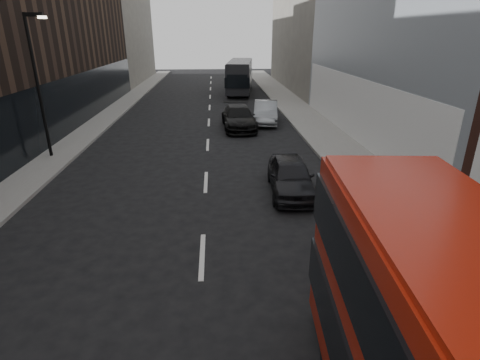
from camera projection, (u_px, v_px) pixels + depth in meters
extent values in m
cube|color=slate|center=(311.00, 123.00, 27.47)|extent=(3.00, 80.00, 0.15)
cube|color=slate|center=(96.00, 126.00, 26.51)|extent=(2.00, 80.00, 0.15)
cube|color=silver|center=(355.00, 108.00, 23.19)|extent=(0.35, 21.00, 3.80)
cube|color=#615B55|center=(311.00, 6.00, 42.07)|extent=(5.00, 24.00, 18.00)
cube|color=black|center=(55.00, 22.00, 28.39)|extent=(5.00, 24.00, 14.00)
cube|color=#615B55|center=(122.00, 31.00, 48.99)|extent=(5.00, 20.00, 13.00)
cylinder|color=black|center=(38.00, 89.00, 18.68)|extent=(0.16, 0.16, 7.00)
cube|color=black|center=(33.00, 14.00, 17.46)|extent=(0.90, 0.15, 0.18)
cube|color=#FFF2CC|center=(42.00, 17.00, 17.53)|extent=(0.35, 0.22, 0.12)
cube|color=black|center=(363.00, 252.00, 8.34)|extent=(1.91, 0.24, 1.26)
cylinder|color=black|center=(332.00, 360.00, 7.14)|extent=(0.35, 0.92, 0.90)
cube|color=black|center=(240.00, 75.00, 41.35)|extent=(3.61, 10.63, 2.94)
cube|color=black|center=(240.00, 77.00, 41.42)|extent=(3.74, 10.69, 1.04)
cube|color=black|center=(237.00, 82.00, 36.50)|extent=(2.01, 0.32, 1.33)
cube|color=black|center=(242.00, 71.00, 46.23)|extent=(2.01, 0.32, 1.33)
cube|color=black|center=(240.00, 61.00, 40.80)|extent=(3.47, 10.20, 0.12)
cylinder|color=black|center=(233.00, 84.00, 45.00)|extent=(0.40, 0.97, 0.95)
cylinder|color=black|center=(250.00, 84.00, 44.89)|extent=(0.40, 0.97, 0.95)
cylinder|color=black|center=(228.00, 92.00, 38.81)|extent=(0.40, 0.97, 0.95)
cylinder|color=black|center=(248.00, 93.00, 38.70)|extent=(0.40, 0.97, 0.95)
imported|color=black|center=(291.00, 176.00, 15.49)|extent=(2.01, 4.44, 1.48)
imported|color=gray|center=(266.00, 112.00, 27.59)|extent=(2.31, 4.96, 1.57)
imported|color=black|center=(239.00, 117.00, 25.95)|extent=(2.38, 5.42, 1.55)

